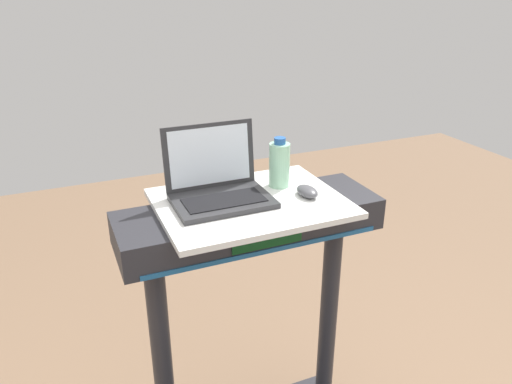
% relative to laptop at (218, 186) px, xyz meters
% --- Properties ---
extents(desk_board, '(0.61, 0.48, 0.02)m').
position_rel_laptop_xyz_m(desk_board, '(0.09, -0.05, -0.06)').
color(desk_board, white).
rests_on(desk_board, treadmill_base).
extents(laptop, '(0.32, 0.25, 0.24)m').
position_rel_laptop_xyz_m(laptop, '(0.00, 0.00, 0.00)').
color(laptop, '#2D2D30').
rests_on(laptop, desk_board).
extents(computer_mouse, '(0.06, 0.10, 0.03)m').
position_rel_laptop_xyz_m(computer_mouse, '(0.29, -0.09, -0.03)').
color(computer_mouse, '#4C4C51').
rests_on(computer_mouse, desk_board).
extents(water_bottle, '(0.07, 0.07, 0.18)m').
position_rel_laptop_xyz_m(water_bottle, '(0.24, 0.03, 0.03)').
color(water_bottle, '#9EDBB2').
rests_on(water_bottle, desk_board).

